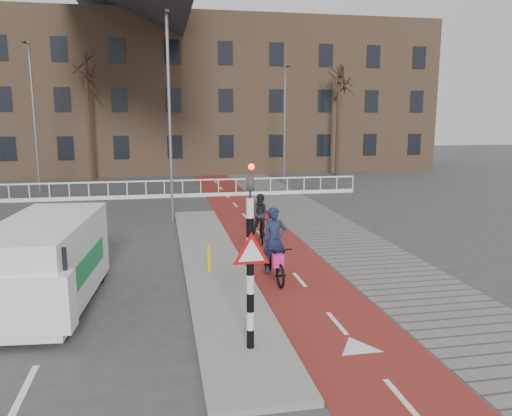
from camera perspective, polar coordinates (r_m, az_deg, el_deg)
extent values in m
plane|color=#38383A|center=(11.80, 0.52, -11.72)|extent=(120.00, 120.00, 0.00)
cube|color=maroon|center=(21.49, -0.81, -1.48)|extent=(2.50, 60.00, 0.01)
cube|color=slate|center=(22.14, 6.34, -1.19)|extent=(3.00, 60.00, 0.01)
cube|color=gray|center=(15.42, -5.00, -6.13)|extent=(1.80, 16.00, 0.12)
cylinder|color=black|center=(9.31, -0.66, -7.65)|extent=(0.14, 0.14, 2.88)
imported|color=black|center=(8.91, -0.69, 3.67)|extent=(0.13, 0.16, 0.80)
cylinder|color=#FF0C05|center=(8.75, -0.53, 4.74)|extent=(0.11, 0.02, 0.11)
cylinder|color=#D8C40C|center=(14.25, -5.39, -5.75)|extent=(0.12, 0.12, 0.73)
imported|color=black|center=(13.71, 2.10, -6.20)|extent=(0.78, 1.98, 1.03)
imported|color=#171F43|center=(13.55, 2.12, -3.69)|extent=(0.67, 0.46, 1.79)
cube|color=#DC1F75|center=(13.13, 2.53, -6.04)|extent=(0.30, 0.20, 0.35)
imported|color=black|center=(17.80, 0.63, -2.40)|extent=(0.67, 1.64, 0.96)
imported|color=black|center=(17.69, 0.63, -0.79)|extent=(0.80, 0.67, 1.50)
cube|color=white|center=(12.75, -22.86, -5.60)|extent=(2.34, 4.96, 1.93)
cube|color=#1E8D4C|center=(13.02, -27.04, -6.07)|extent=(0.29, 3.07, 0.55)
cube|color=#1E8D4C|center=(12.60, -18.48, -5.96)|extent=(0.29, 3.07, 0.55)
cube|color=black|center=(10.72, -25.24, -6.52)|extent=(1.73, 0.20, 0.90)
cylinder|color=black|center=(11.27, -20.94, -11.68)|extent=(0.30, 0.69, 0.67)
cylinder|color=black|center=(14.70, -23.88, -6.72)|extent=(0.30, 0.69, 0.67)
cylinder|color=black|center=(14.28, -17.58, -6.80)|extent=(0.30, 0.69, 0.67)
cube|color=silver|center=(28.07, -16.59, 2.86)|extent=(28.00, 0.08, 0.08)
cube|color=silver|center=(28.19, -16.50, 1.14)|extent=(28.00, 0.10, 0.20)
cube|color=#7F6047|center=(42.74, -12.26, 12.30)|extent=(46.00, 10.00, 12.00)
cylinder|color=black|center=(36.38, -18.55, 9.66)|extent=(0.24, 0.24, 8.57)
cylinder|color=black|center=(38.09, 9.35, 9.63)|extent=(0.27, 0.27, 7.98)
cylinder|color=slate|center=(21.09, -9.83, 9.73)|extent=(0.12, 0.12, 8.48)
cylinder|color=slate|center=(31.52, -24.00, 9.22)|extent=(0.12, 0.12, 8.52)
cylinder|color=slate|center=(34.20, 3.28, 9.48)|extent=(0.12, 0.12, 7.76)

